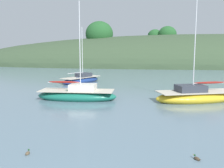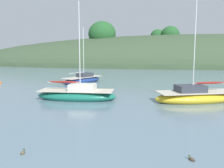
{
  "view_description": "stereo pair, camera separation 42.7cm",
  "coord_description": "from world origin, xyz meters",
  "px_view_note": "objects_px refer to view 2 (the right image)",
  "views": [
    {
      "loc": [
        1.88,
        -6.04,
        4.87
      ],
      "look_at": [
        0.0,
        20.0,
        1.2
      ],
      "focal_mm": 40.41,
      "sensor_mm": 36.0,
      "label": 1
    },
    {
      "loc": [
        2.31,
        -6.01,
        4.87
      ],
      "look_at": [
        0.0,
        20.0,
        1.2
      ],
      "focal_mm": 40.41,
      "sensor_mm": 36.0,
      "label": 2
    }
  ],
  "objects_px": {
    "sailboat_cream_ketch": "(77,95)",
    "sailboat_blue_center": "(83,80)",
    "mooring_buoy_inner": "(0,83)",
    "sailboat_orange_cutter": "(196,97)",
    "duck_lead": "(192,159)",
    "duck_trailing": "(23,153)"
  },
  "relations": [
    {
      "from": "sailboat_orange_cutter",
      "to": "duck_lead",
      "type": "relative_size",
      "value": 26.46
    },
    {
      "from": "mooring_buoy_inner",
      "to": "duck_trailing",
      "type": "distance_m",
      "value": 26.52
    },
    {
      "from": "sailboat_cream_ketch",
      "to": "sailboat_orange_cutter",
      "type": "height_order",
      "value": "sailboat_orange_cutter"
    },
    {
      "from": "duck_trailing",
      "to": "sailboat_cream_ketch",
      "type": "bearing_deg",
      "value": 91.49
    },
    {
      "from": "sailboat_blue_center",
      "to": "duck_trailing",
      "type": "distance_m",
      "value": 25.04
    },
    {
      "from": "sailboat_orange_cutter",
      "to": "duck_lead",
      "type": "distance_m",
      "value": 13.09
    },
    {
      "from": "duck_trailing",
      "to": "mooring_buoy_inner",
      "type": "bearing_deg",
      "value": 121.04
    },
    {
      "from": "sailboat_cream_ketch",
      "to": "mooring_buoy_inner",
      "type": "xyz_separation_m",
      "value": [
        -13.34,
        10.02,
        -0.33
      ]
    },
    {
      "from": "sailboat_orange_cutter",
      "to": "mooring_buoy_inner",
      "type": "bearing_deg",
      "value": 157.72
    },
    {
      "from": "sailboat_cream_ketch",
      "to": "duck_lead",
      "type": "relative_size",
      "value": 23.66
    },
    {
      "from": "sailboat_blue_center",
      "to": "mooring_buoy_inner",
      "type": "distance_m",
      "value": 11.57
    },
    {
      "from": "sailboat_blue_center",
      "to": "mooring_buoy_inner",
      "type": "relative_size",
      "value": 15.12
    },
    {
      "from": "sailboat_orange_cutter",
      "to": "mooring_buoy_inner",
      "type": "height_order",
      "value": "sailboat_orange_cutter"
    },
    {
      "from": "sailboat_blue_center",
      "to": "sailboat_cream_ketch",
      "type": "bearing_deg",
      "value": -80.74
    },
    {
      "from": "sailboat_orange_cutter",
      "to": "mooring_buoy_inner",
      "type": "relative_size",
      "value": 19.65
    },
    {
      "from": "mooring_buoy_inner",
      "to": "duck_trailing",
      "type": "bearing_deg",
      "value": -58.96
    },
    {
      "from": "sailboat_cream_ketch",
      "to": "sailboat_blue_center",
      "type": "relative_size",
      "value": 1.16
    },
    {
      "from": "duck_trailing",
      "to": "sailboat_blue_center",
      "type": "bearing_deg",
      "value": 95.32
    },
    {
      "from": "mooring_buoy_inner",
      "to": "duck_lead",
      "type": "height_order",
      "value": "mooring_buoy_inner"
    },
    {
      "from": "sailboat_blue_center",
      "to": "duck_trailing",
      "type": "height_order",
      "value": "sailboat_blue_center"
    },
    {
      "from": "duck_trailing",
      "to": "duck_lead",
      "type": "height_order",
      "value": "same"
    },
    {
      "from": "mooring_buoy_inner",
      "to": "sailboat_cream_ketch",
      "type": "bearing_deg",
      "value": -36.9
    }
  ]
}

